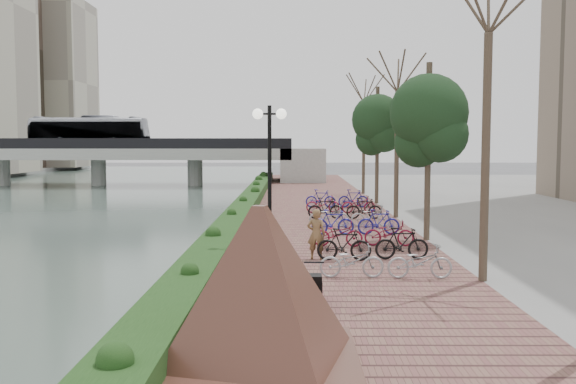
{
  "coord_description": "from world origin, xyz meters",
  "views": [
    {
      "loc": [
        3.0,
        -14.55,
        4.14
      ],
      "look_at": [
        2.85,
        12.45,
        2.0
      ],
      "focal_mm": 40.0,
      "sensor_mm": 36.0,
      "label": 1
    }
  ],
  "objects_px": {
    "pedestrian": "(316,234)",
    "lamppost": "(270,149)",
    "granite_monument": "(260,286)",
    "motorcycle": "(314,286)"
  },
  "relations": [
    {
      "from": "granite_monument",
      "to": "lamppost",
      "type": "xyz_separation_m",
      "value": [
        -0.14,
        8.98,
        2.08
      ]
    },
    {
      "from": "pedestrian",
      "to": "motorcycle",
      "type": "bearing_deg",
      "value": 96.1
    },
    {
      "from": "granite_monument",
      "to": "motorcycle",
      "type": "distance_m",
      "value": 3.97
    },
    {
      "from": "lamppost",
      "to": "pedestrian",
      "type": "bearing_deg",
      "value": 19.25
    },
    {
      "from": "granite_monument",
      "to": "motorcycle",
      "type": "height_order",
      "value": "granite_monument"
    },
    {
      "from": "granite_monument",
      "to": "lamppost",
      "type": "height_order",
      "value": "lamppost"
    },
    {
      "from": "motorcycle",
      "to": "pedestrian",
      "type": "bearing_deg",
      "value": 88.5
    },
    {
      "from": "pedestrian",
      "to": "lamppost",
      "type": "bearing_deg",
      "value": 27.91
    },
    {
      "from": "lamppost",
      "to": "motorcycle",
      "type": "xyz_separation_m",
      "value": [
        1.16,
        -5.24,
        -2.95
      ]
    },
    {
      "from": "granite_monument",
      "to": "pedestrian",
      "type": "distance_m",
      "value": 9.57
    }
  ]
}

